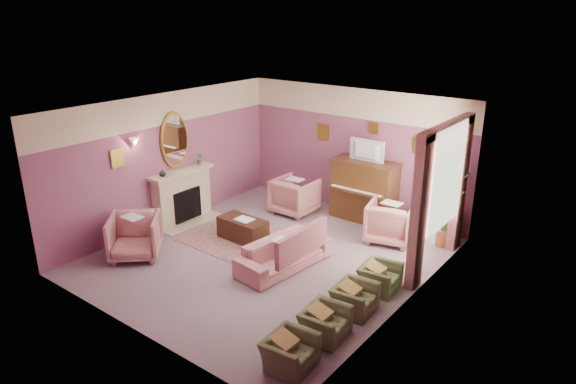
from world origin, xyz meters
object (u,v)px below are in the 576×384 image
Objects in this scene: olive_chair_b at (325,318)px; side_table at (439,225)px; olive_chair_c at (355,294)px; olive_chair_d at (380,273)px; piano at (364,191)px; olive_chair_a at (290,347)px; television at (365,149)px; coffee_table at (243,229)px; floral_armchair_front at (134,234)px; floral_armchair_right at (391,220)px; sofa at (284,248)px; floral_armchair_left at (295,194)px.

side_table is (0.05, 4.00, 0.06)m from olive_chair_b.
olive_chair_c is 1.00× the size of olive_chair_d.
olive_chair_a is at bearing -70.74° from piano.
television is 1.19× the size of olive_chair_d.
coffee_table is at bearing 178.84° from olive_chair_d.
floral_armchair_front is 1.35× the size of olive_chair_d.
floral_armchair_right is at bearing -32.31° from television.
coffee_table is at bearing -143.68° from floral_armchair_right.
coffee_table is 1.43× the size of side_table.
piano reaches higher than olive_chair_b.
sofa reaches higher than coffee_table.
floral_armchair_front is at bearing -121.26° from coffee_table.
piano is 2.86m from sofa.
olive_chair_b is at bearing -90.00° from olive_chair_c.
olive_chair_c is at bearing 90.00° from olive_chair_b.
television is at bearing 147.69° from floral_armchair_right.
floral_armchair_right reaches higher than olive_chair_b.
olive_chair_b is (3.13, -3.49, -0.16)m from floral_armchair_left.
coffee_table is at bearing -89.11° from floral_armchair_left.
olive_chair_c is at bearing -40.38° from floral_armchair_left.
floral_armchair_left is 1.30× the size of side_table.
olive_chair_d is (0.00, 0.82, 0.00)m from olive_chair_c.
piano reaches higher than floral_armchair_right.
piano is 1.75× the size of television.
olive_chair_b is 1.64m from olive_chair_d.
side_table is (1.78, -0.08, -1.25)m from television.
floral_armchair_front is 1.35× the size of olive_chair_c.
sofa is at bearing 129.54° from olive_chair_a.
sofa is 2.73× the size of olive_chair_a.
piano is 0.76× the size of sofa.
piano reaches higher than olive_chair_d.
olive_chair_d is at bearing -55.22° from piano.
floral_armchair_right is 4.33m from olive_chair_a.
floral_armchair_left is at bearing 90.89° from coffee_table.
floral_armchair_left is 1.35× the size of olive_chair_d.
sofa is at bearing -57.58° from floral_armchair_left.
coffee_table is 1.10× the size of floral_armchair_left.
television is 1.19× the size of olive_chair_b.
olive_chair_c is at bearing -62.05° from television.
floral_armchair_front is (-3.46, -3.53, 0.00)m from floral_armchair_right.
floral_armchair_left is 1.35× the size of olive_chair_a.
olive_chair_c is 3.18m from side_table.
television is 3.26m from olive_chair_d.
olive_chair_a is 1.64m from olive_chair_c.
television reaches higher than floral_armchair_left.
floral_armchair_left is 5.33m from olive_chair_a.
piano is 2.08× the size of olive_chair_b.
coffee_table is 1.80m from floral_armchair_left.
olive_chair_c is (1.73, -3.31, -0.36)m from piano.
olive_chair_c is (3.13, -2.67, -0.16)m from floral_armchair_left.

